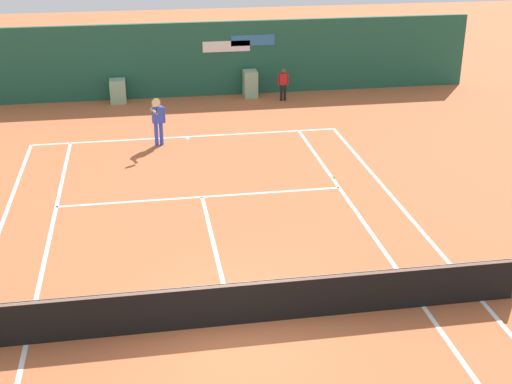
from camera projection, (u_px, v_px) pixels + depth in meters
ground_plane at (229, 309)px, 14.54m from camera, size 80.00×80.00×0.01m
tennis_net at (233, 303)px, 13.82m from camera, size 12.10×0.10×1.07m
sponsor_back_wall at (176, 61)px, 28.79m from camera, size 25.00×1.02×3.04m
player_on_baseline at (158, 118)px, 23.41m from camera, size 0.50×0.78×1.81m
ball_kid_centre_post at (283, 82)px, 28.51m from camera, size 0.44×0.19×1.32m
tennis_ball_near_service_line at (334, 177)px, 21.11m from camera, size 0.07×0.07×0.07m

